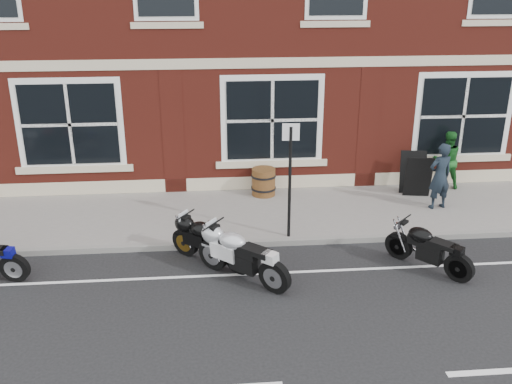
% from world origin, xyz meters
% --- Properties ---
extents(ground, '(80.00, 80.00, 0.00)m').
position_xyz_m(ground, '(0.00, 0.00, 0.00)').
color(ground, black).
rests_on(ground, ground).
extents(sidewalk, '(30.00, 3.00, 0.12)m').
position_xyz_m(sidewalk, '(0.00, 3.00, 0.06)').
color(sidewalk, slate).
rests_on(sidewalk, ground).
extents(kerb, '(30.00, 0.16, 0.12)m').
position_xyz_m(kerb, '(0.00, 1.42, 0.06)').
color(kerb, slate).
rests_on(kerb, ground).
extents(moto_sport_black, '(1.59, 1.35, 0.88)m').
position_xyz_m(moto_sport_black, '(-0.15, 0.73, 0.51)').
color(moto_sport_black, black).
rests_on(moto_sport_black, ground).
extents(moto_sport_silver, '(1.66, 1.52, 0.95)m').
position_xyz_m(moto_sport_silver, '(0.43, 0.04, 0.55)').
color(moto_sport_silver, black).
rests_on(moto_sport_silver, ground).
extents(moto_naked_black, '(1.29, 1.53, 0.85)m').
position_xyz_m(moto_naked_black, '(4.05, 0.13, 0.49)').
color(moto_naked_black, black).
rests_on(moto_naked_black, ground).
extents(pedestrian_left, '(0.66, 0.51, 1.62)m').
position_xyz_m(pedestrian_left, '(5.34, 2.86, 0.93)').
color(pedestrian_left, black).
rests_on(pedestrian_left, sidewalk).
extents(pedestrian_right, '(0.75, 0.59, 1.54)m').
position_xyz_m(pedestrian_right, '(6.06, 4.19, 0.89)').
color(pedestrian_right, '#18541D').
rests_on(pedestrian_right, sidewalk).
extents(a_board_sign, '(0.72, 0.54, 1.10)m').
position_xyz_m(a_board_sign, '(5.09, 3.76, 0.67)').
color(a_board_sign, black).
rests_on(a_board_sign, sidewalk).
extents(barrel_planter, '(0.63, 0.63, 0.70)m').
position_xyz_m(barrel_planter, '(1.25, 4.10, 0.47)').
color(barrel_planter, '#482E13').
rests_on(barrel_planter, sidewalk).
extents(parking_sign, '(0.35, 0.07, 2.50)m').
position_xyz_m(parking_sign, '(1.54, 1.58, 1.56)').
color(parking_sign, black).
rests_on(parking_sign, sidewalk).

